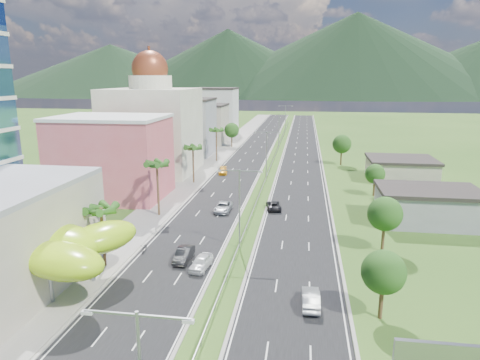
% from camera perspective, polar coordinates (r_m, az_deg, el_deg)
% --- Properties ---
extents(ground, '(500.00, 500.00, 0.00)m').
position_cam_1_polar(ground, '(49.81, -1.84, -13.48)').
color(ground, '#2D5119').
rests_on(ground, ground).
extents(road_left, '(11.00, 260.00, 0.04)m').
position_cam_1_polar(road_left, '(136.41, 1.87, 4.02)').
color(road_left, black).
rests_on(road_left, ground).
extents(road_right, '(11.00, 260.00, 0.04)m').
position_cam_1_polar(road_right, '(135.51, 8.20, 3.82)').
color(road_right, black).
rests_on(road_right, ground).
extents(sidewalk_left, '(7.00, 260.00, 0.12)m').
position_cam_1_polar(sidewalk_left, '(137.82, -2.06, 4.13)').
color(sidewalk_left, gray).
rests_on(sidewalk_left, ground).
extents(median_guardrail, '(0.10, 216.06, 0.76)m').
position_cam_1_polar(median_guardrail, '(117.96, 4.47, 2.77)').
color(median_guardrail, gray).
rests_on(median_guardrail, ground).
extents(streetlight_median_b, '(6.04, 0.25, 11.00)m').
position_cam_1_polar(streetlight_median_b, '(56.50, -0.07, -2.77)').
color(streetlight_median_b, gray).
rests_on(streetlight_median_b, ground).
extents(streetlight_median_c, '(6.04, 0.25, 11.00)m').
position_cam_1_polar(streetlight_median_c, '(95.30, 3.56, 3.94)').
color(streetlight_median_c, gray).
rests_on(streetlight_median_c, ground).
extents(streetlight_median_d, '(6.04, 0.25, 11.00)m').
position_cam_1_polar(streetlight_median_d, '(139.75, 5.22, 6.98)').
color(streetlight_median_d, gray).
rests_on(streetlight_median_d, ground).
extents(streetlight_median_e, '(6.04, 0.25, 11.00)m').
position_cam_1_polar(streetlight_median_e, '(184.47, 6.08, 8.55)').
color(streetlight_median_e, gray).
rests_on(streetlight_median_e, ground).
extents(lime_canopy, '(18.00, 15.00, 7.40)m').
position_cam_1_polar(lime_canopy, '(51.70, -25.35, -7.77)').
color(lime_canopy, '#9FD715').
rests_on(lime_canopy, ground).
extents(pink_shophouse, '(20.00, 15.00, 15.00)m').
position_cam_1_polar(pink_shophouse, '(85.16, -16.72, 2.75)').
color(pink_shophouse, '#CD545C').
rests_on(pink_shophouse, ground).
extents(domed_building, '(20.00, 20.00, 28.70)m').
position_cam_1_polar(domed_building, '(105.63, -11.58, 7.16)').
color(domed_building, beige).
rests_on(domed_building, ground).
extents(midrise_grey, '(16.00, 15.00, 16.00)m').
position_cam_1_polar(midrise_grey, '(129.34, -7.31, 6.96)').
color(midrise_grey, gray).
rests_on(midrise_grey, ground).
extents(midrise_beige, '(16.00, 15.00, 13.00)m').
position_cam_1_polar(midrise_beige, '(150.66, -5.01, 7.37)').
color(midrise_beige, '#9D9581').
rests_on(midrise_beige, ground).
extents(midrise_white, '(16.00, 15.00, 18.00)m').
position_cam_1_polar(midrise_white, '(172.77, -3.23, 9.02)').
color(midrise_white, silver).
rests_on(midrise_white, ground).
extents(shed_near, '(15.00, 10.00, 5.00)m').
position_cam_1_polar(shed_near, '(74.21, 23.77, -3.37)').
color(shed_near, gray).
rests_on(shed_near, ground).
extents(shed_far, '(14.00, 12.00, 4.40)m').
position_cam_1_polar(shed_far, '(103.05, 20.64, 1.24)').
color(shed_far, '#9D9581').
rests_on(shed_far, ground).
extents(palm_tree_b, '(3.60, 3.60, 8.10)m').
position_cam_1_polar(palm_tree_b, '(53.69, -18.04, -4.00)').
color(palm_tree_b, '#47301C').
rests_on(palm_tree_b, ground).
extents(palm_tree_c, '(3.60, 3.60, 9.60)m').
position_cam_1_polar(palm_tree_c, '(71.16, -11.03, 1.85)').
color(palm_tree_c, '#47301C').
rests_on(palm_tree_c, ground).
extents(palm_tree_d, '(3.60, 3.60, 8.60)m').
position_cam_1_polar(palm_tree_d, '(92.94, -6.30, 4.14)').
color(palm_tree_d, '#47301C').
rests_on(palm_tree_d, ground).
extents(palm_tree_e, '(3.60, 3.60, 9.40)m').
position_cam_1_polar(palm_tree_e, '(116.92, -3.18, 6.51)').
color(palm_tree_e, '#47301C').
rests_on(palm_tree_e, ground).
extents(leafy_tree_lfar, '(4.90, 4.90, 8.05)m').
position_cam_1_polar(leafy_tree_lfar, '(141.64, -1.11, 6.65)').
color(leafy_tree_lfar, '#47301C').
rests_on(leafy_tree_lfar, ground).
extents(leafy_tree_ra, '(4.20, 4.20, 6.90)m').
position_cam_1_polar(leafy_tree_ra, '(43.26, 18.60, -11.59)').
color(leafy_tree_ra, '#47301C').
rests_on(leafy_tree_ra, ground).
extents(leafy_tree_rb, '(4.55, 4.55, 7.47)m').
position_cam_1_polar(leafy_tree_rb, '(59.29, 18.77, -4.31)').
color(leafy_tree_rb, '#47301C').
rests_on(leafy_tree_rb, ground).
extents(leafy_tree_rc, '(3.85, 3.85, 6.33)m').
position_cam_1_polar(leafy_tree_rc, '(86.69, 17.57, 0.76)').
color(leafy_tree_rc, '#47301C').
rests_on(leafy_tree_rc, ground).
extents(leafy_tree_rd, '(4.90, 4.90, 8.05)m').
position_cam_1_polar(leafy_tree_rd, '(115.30, 13.43, 4.69)').
color(leafy_tree_rd, '#47301C').
rests_on(leafy_tree_rd, ground).
extents(mountain_ridge, '(860.00, 140.00, 90.00)m').
position_cam_1_polar(mountain_ridge, '(496.84, 14.81, 10.52)').
color(mountain_ridge, black).
rests_on(mountain_ridge, ground).
extents(car_white_near_left, '(2.43, 4.87, 1.59)m').
position_cam_1_polar(car_white_near_left, '(52.82, -5.21, -10.88)').
color(car_white_near_left, silver).
rests_on(car_white_near_left, road_left).
extents(car_dark_left, '(1.73, 4.93, 1.62)m').
position_cam_1_polar(car_dark_left, '(55.20, -7.51, -9.81)').
color(car_dark_left, black).
rests_on(car_dark_left, road_left).
extents(car_silver_mid_left, '(2.70, 5.69, 1.57)m').
position_cam_1_polar(car_silver_mid_left, '(73.89, -2.26, -3.62)').
color(car_silver_mid_left, '#A3A6AB').
rests_on(car_silver_mid_left, road_left).
extents(car_yellow_far_left, '(2.74, 5.19, 1.43)m').
position_cam_1_polar(car_yellow_far_left, '(102.43, -2.28, 1.22)').
color(car_yellow_far_left, gold).
rests_on(car_yellow_far_left, road_left).
extents(car_silver_right, '(1.88, 5.04, 1.65)m').
position_cam_1_polar(car_silver_right, '(45.39, 9.42, -15.31)').
color(car_silver_right, '#9FA1A7').
rests_on(car_silver_right, road_right).
extents(car_dark_far_right, '(3.20, 5.43, 1.42)m').
position_cam_1_polar(car_dark_far_right, '(75.33, 4.49, -3.37)').
color(car_dark_far_right, black).
rests_on(car_dark_far_right, road_right).
extents(motorcycle, '(0.84, 2.21, 1.38)m').
position_cam_1_polar(motorcycle, '(58.70, -12.64, -8.70)').
color(motorcycle, black).
rests_on(motorcycle, road_left).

